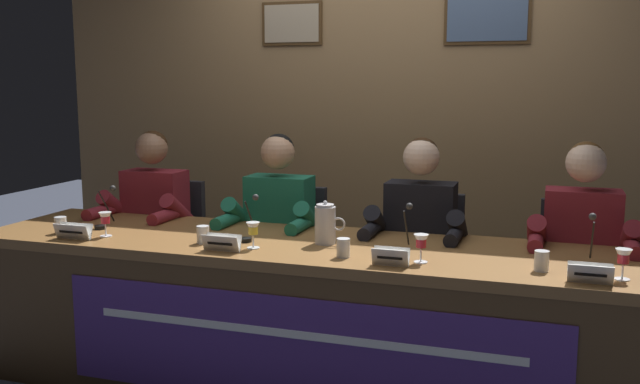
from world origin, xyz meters
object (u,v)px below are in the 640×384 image
(water_cup_center_right, at_px, (343,249))
(chair_far_right, at_px, (577,293))
(conference_table, at_px, (312,297))
(microphone_center_left, at_px, (249,225))
(chair_center_right, at_px, (423,279))
(panelist_far_left, at_px, (148,219))
(nameplate_center_right, at_px, (391,257))
(panelist_far_right, at_px, (581,249))
(chair_center_left, at_px, (287,267))
(juice_glass_center_left, at_px, (253,230))
(microphone_far_right, at_px, (592,250))
(juice_glass_far_right, at_px, (623,258))
(panelist_center_right, at_px, (417,238))
(nameplate_far_left, at_px, (73,231))
(juice_glass_far_left, at_px, (105,220))
(water_pitcher_central, at_px, (326,224))
(microphone_center_right, at_px, (405,237))
(water_cup_far_left, at_px, (61,226))
(chair_far_left, at_px, (168,257))
(water_cup_center_left, at_px, (203,235))
(water_cup_far_right, at_px, (542,262))
(nameplate_center_left, at_px, (222,243))
(nameplate_far_right, at_px, (590,274))
(panelist_center_left, at_px, (274,228))
(juice_glass_center_right, at_px, (421,243))
(microphone_far_left, at_px, (104,214))

(water_cup_center_right, xyz_separation_m, chair_far_right, (1.02, 0.83, -0.34))
(conference_table, relative_size, microphone_center_left, 16.19)
(chair_center_right, bearing_deg, conference_table, -119.20)
(panelist_far_left, xyz_separation_m, microphone_center_left, (0.85, -0.44, 0.10))
(nameplate_center_right, bearing_deg, panelist_far_right, 42.14)
(conference_table, height_order, chair_center_left, chair_center_left)
(conference_table, bearing_deg, juice_glass_center_left, -163.06)
(conference_table, xyz_separation_m, microphone_far_right, (1.22, 0.06, 0.31))
(water_cup_center_right, bearing_deg, juice_glass_far_right, 0.17)
(panelist_center_right, bearing_deg, microphone_far_right, -29.05)
(chair_center_right, relative_size, panelist_center_right, 0.74)
(chair_far_right, bearing_deg, nameplate_far_left, -159.27)
(panelist_far_left, bearing_deg, juice_glass_far_left, -77.73)
(chair_center_left, xyz_separation_m, water_pitcher_central, (0.43, -0.59, 0.40))
(nameplate_center_right, relative_size, microphone_center_right, 0.72)
(nameplate_center_right, height_order, water_pitcher_central, water_pitcher_central)
(panelist_far_left, relative_size, water_cup_far_left, 14.54)
(chair_far_left, bearing_deg, microphone_far_right, -15.15)
(water_cup_center_left, distance_m, water_cup_far_right, 1.56)
(panelist_far_left, relative_size, microphone_center_right, 5.72)
(nameplate_center_left, bearing_deg, water_cup_far_right, 4.45)
(conference_table, relative_size, chair_far_right, 3.85)
(panelist_center_right, xyz_separation_m, water_pitcher_central, (-0.37, -0.39, 0.12))
(water_pitcher_central, bearing_deg, panelist_far_right, 18.52)
(microphone_center_right, bearing_deg, chair_far_left, 158.13)
(microphone_center_left, height_order, water_pitcher_central, microphone_center_left)
(nameplate_center_right, relative_size, chair_far_right, 0.17)
(water_cup_far_right, relative_size, microphone_far_right, 0.39)
(conference_table, xyz_separation_m, nameplate_far_right, (1.20, -0.21, 0.27))
(chair_center_left, bearing_deg, nameplate_center_left, -88.44)
(water_cup_far_left, height_order, chair_center_left, chair_center_left)
(nameplate_center_right, height_order, microphone_far_right, microphone_far_right)
(nameplate_far_left, relative_size, chair_center_right, 0.21)
(chair_far_left, height_order, microphone_center_left, microphone_center_left)
(microphone_center_right, relative_size, water_cup_far_right, 2.54)
(water_cup_far_right, bearing_deg, panelist_center_left, 157.56)
(nameplate_far_right, height_order, water_cup_far_right, water_cup_far_right)
(chair_center_right, bearing_deg, juice_glass_center_right, -81.01)
(nameplate_center_right, bearing_deg, juice_glass_center_right, 42.01)
(nameplate_center_left, height_order, chair_center_right, chair_center_right)
(juice_glass_far_left, height_order, panelist_center_left, panelist_center_left)
(water_cup_center_right, bearing_deg, water_cup_far_left, 179.18)
(water_cup_center_left, bearing_deg, water_pitcher_central, 18.05)
(microphone_center_right, height_order, nameplate_far_right, microphone_center_right)
(chair_far_left, distance_m, water_cup_center_right, 1.65)
(nameplate_far_left, xyz_separation_m, juice_glass_center_right, (1.71, 0.09, 0.05))
(nameplate_center_left, distance_m, water_pitcher_central, 0.51)
(microphone_far_left, bearing_deg, water_cup_center_right, -8.72)
(water_cup_center_right, relative_size, microphone_center_right, 0.39)
(microphone_center_left, height_order, water_cup_far_right, microphone_center_left)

